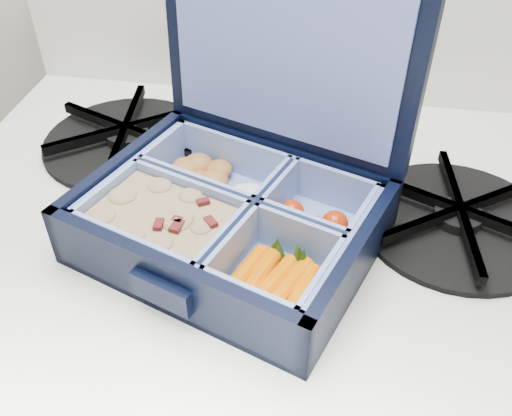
# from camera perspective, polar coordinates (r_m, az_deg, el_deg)

# --- Properties ---
(bento_box) EXTENTS (0.28, 0.25, 0.06)m
(bento_box) POSITION_cam_1_polar(r_m,az_deg,el_deg) (0.48, -2.60, -1.21)
(bento_box) COLOR black
(bento_box) RESTS_ON stove
(burner_grate) EXTENTS (0.23, 0.23, 0.03)m
(burner_grate) POSITION_cam_1_polar(r_m,az_deg,el_deg) (0.53, 19.60, -0.60)
(burner_grate) COLOR black
(burner_grate) RESTS_ON stove
(burner_grate_rear) EXTENTS (0.23, 0.23, 0.02)m
(burner_grate_rear) POSITION_cam_1_polar(r_m,az_deg,el_deg) (0.62, -12.77, 7.04)
(burner_grate_rear) COLOR black
(burner_grate_rear) RESTS_ON stove
(fork) EXTENTS (0.11, 0.17, 0.01)m
(fork) POSITION_cam_1_polar(r_m,az_deg,el_deg) (0.57, 2.83, 3.96)
(fork) COLOR #B6B4C2
(fork) RESTS_ON stove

